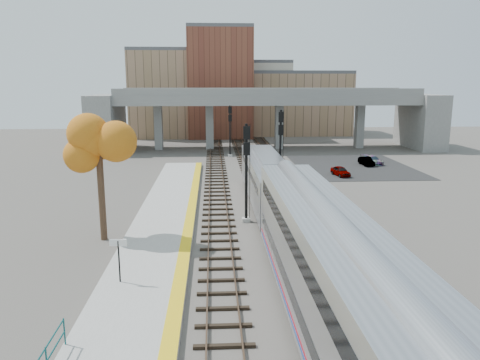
{
  "coord_description": "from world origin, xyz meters",
  "views": [
    {
      "loc": [
        -3.57,
        -28.9,
        10.36
      ],
      "look_at": [
        -1.35,
        8.64,
        2.5
      ],
      "focal_mm": 35.0,
      "sensor_mm": 36.0,
      "label": 1
    }
  ],
  "objects_px": {
    "signal_mast_far": "(230,131)",
    "tree": "(98,145)",
    "signal_mast_mid": "(280,149)",
    "car_b": "(366,161)",
    "signal_mast_near": "(246,173)",
    "coach": "(334,284)",
    "car_a": "(341,171)",
    "locomotive": "(266,179)",
    "car_c": "(372,160)"
  },
  "relations": [
    {
      "from": "locomotive",
      "to": "tree",
      "type": "bearing_deg",
      "value": -144.31
    },
    {
      "from": "signal_mast_mid",
      "to": "car_a",
      "type": "height_order",
      "value": "signal_mast_mid"
    },
    {
      "from": "signal_mast_mid",
      "to": "signal_mast_far",
      "type": "xyz_separation_m",
      "value": [
        -4.1,
        21.09,
        -0.38
      ]
    },
    {
      "from": "car_c",
      "to": "tree",
      "type": "bearing_deg",
      "value": -151.68
    },
    {
      "from": "signal_mast_mid",
      "to": "tree",
      "type": "relative_size",
      "value": 0.9
    },
    {
      "from": "coach",
      "to": "signal_mast_mid",
      "type": "bearing_deg",
      "value": 85.96
    },
    {
      "from": "coach",
      "to": "signal_mast_far",
      "type": "height_order",
      "value": "signal_mast_far"
    },
    {
      "from": "car_a",
      "to": "car_b",
      "type": "xyz_separation_m",
      "value": [
        5.1,
        6.49,
        0.0
      ]
    },
    {
      "from": "signal_mast_near",
      "to": "signal_mast_mid",
      "type": "relative_size",
      "value": 0.95
    },
    {
      "from": "signal_mast_near",
      "to": "signal_mast_far",
      "type": "distance_m",
      "value": 31.91
    },
    {
      "from": "locomotive",
      "to": "car_b",
      "type": "relative_size",
      "value": 5.87
    },
    {
      "from": "locomotive",
      "to": "signal_mast_near",
      "type": "xyz_separation_m",
      "value": [
        -2.1,
        -5.14,
        1.48
      ]
    },
    {
      "from": "car_c",
      "to": "signal_mast_near",
      "type": "bearing_deg",
      "value": -143.13
    },
    {
      "from": "locomotive",
      "to": "signal_mast_mid",
      "type": "xyz_separation_m",
      "value": [
        2.0,
        5.68,
        1.72
      ]
    },
    {
      "from": "tree",
      "to": "car_c",
      "type": "xyz_separation_m",
      "value": [
        27.92,
        27.88,
        -5.84
      ]
    },
    {
      "from": "car_b",
      "to": "tree",
      "type": "bearing_deg",
      "value": -137.37
    },
    {
      "from": "car_a",
      "to": "car_c",
      "type": "xyz_separation_m",
      "value": [
        6.19,
        7.41,
        -0.0
      ]
    },
    {
      "from": "coach",
      "to": "tree",
      "type": "bearing_deg",
      "value": 130.39
    },
    {
      "from": "coach",
      "to": "signal_mast_near",
      "type": "xyz_separation_m",
      "value": [
        -2.1,
        17.47,
        0.96
      ]
    },
    {
      "from": "signal_mast_near",
      "to": "car_c",
      "type": "relative_size",
      "value": 2.03
    },
    {
      "from": "tree",
      "to": "car_c",
      "type": "height_order",
      "value": "tree"
    },
    {
      "from": "coach",
      "to": "car_c",
      "type": "distance_m",
      "value": 44.91
    },
    {
      "from": "signal_mast_mid",
      "to": "car_a",
      "type": "relative_size",
      "value": 2.49
    },
    {
      "from": "signal_mast_mid",
      "to": "car_b",
      "type": "relative_size",
      "value": 2.4
    },
    {
      "from": "car_a",
      "to": "car_b",
      "type": "relative_size",
      "value": 0.96
    },
    {
      "from": "locomotive",
      "to": "coach",
      "type": "height_order",
      "value": "coach"
    },
    {
      "from": "car_b",
      "to": "car_c",
      "type": "xyz_separation_m",
      "value": [
        1.09,
        0.92,
        -0.0
      ]
    },
    {
      "from": "coach",
      "to": "signal_mast_mid",
      "type": "relative_size",
      "value": 3.21
    },
    {
      "from": "coach",
      "to": "signal_mast_mid",
      "type": "xyz_separation_m",
      "value": [
        2.0,
        28.29,
        1.2
      ]
    },
    {
      "from": "coach",
      "to": "car_b",
      "type": "bearing_deg",
      "value": 70.03
    },
    {
      "from": "coach",
      "to": "car_a",
      "type": "xyz_separation_m",
      "value": [
        9.79,
        34.5,
        -2.22
      ]
    },
    {
      "from": "coach",
      "to": "signal_mast_near",
      "type": "height_order",
      "value": "signal_mast_near"
    },
    {
      "from": "locomotive",
      "to": "car_c",
      "type": "height_order",
      "value": "locomotive"
    },
    {
      "from": "locomotive",
      "to": "coach",
      "type": "distance_m",
      "value": 22.61
    },
    {
      "from": "locomotive",
      "to": "coach",
      "type": "bearing_deg",
      "value": -90.0
    },
    {
      "from": "signal_mast_mid",
      "to": "car_b",
      "type": "height_order",
      "value": "signal_mast_mid"
    },
    {
      "from": "tree",
      "to": "car_b",
      "type": "distance_m",
      "value": 38.48
    },
    {
      "from": "car_c",
      "to": "signal_mast_mid",
      "type": "bearing_deg",
      "value": -152.38
    },
    {
      "from": "tree",
      "to": "car_c",
      "type": "relative_size",
      "value": 2.36
    },
    {
      "from": "signal_mast_mid",
      "to": "tree",
      "type": "height_order",
      "value": "tree"
    },
    {
      "from": "signal_mast_far",
      "to": "tree",
      "type": "relative_size",
      "value": 0.84
    },
    {
      "from": "car_a",
      "to": "signal_mast_far",
      "type": "bearing_deg",
      "value": 117.06
    },
    {
      "from": "signal_mast_near",
      "to": "signal_mast_mid",
      "type": "xyz_separation_m",
      "value": [
        4.1,
        10.82,
        0.25
      ]
    },
    {
      "from": "signal_mast_mid",
      "to": "car_b",
      "type": "bearing_deg",
      "value": 44.58
    },
    {
      "from": "coach",
      "to": "tree",
      "type": "relative_size",
      "value": 2.89
    },
    {
      "from": "coach",
      "to": "car_b",
      "type": "xyz_separation_m",
      "value": [
        14.89,
        40.99,
        -2.22
      ]
    },
    {
      "from": "locomotive",
      "to": "signal_mast_mid",
      "type": "distance_m",
      "value": 6.26
    },
    {
      "from": "signal_mast_far",
      "to": "tree",
      "type": "bearing_deg",
      "value": -105.55
    },
    {
      "from": "signal_mast_far",
      "to": "tree",
      "type": "height_order",
      "value": "tree"
    },
    {
      "from": "coach",
      "to": "tree",
      "type": "distance_m",
      "value": 18.77
    }
  ]
}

